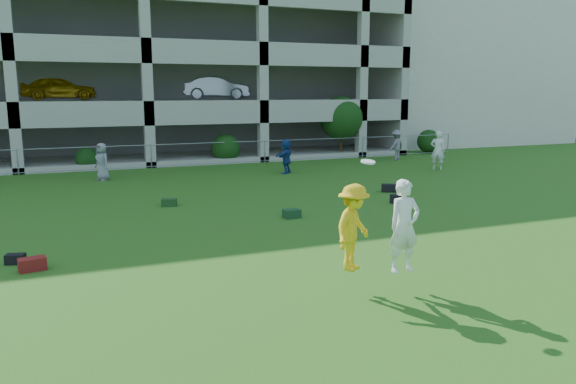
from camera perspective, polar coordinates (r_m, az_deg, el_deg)
name	(u,v)px	position (r m, az deg, el deg)	size (l,w,h in m)	color
ground	(308,294)	(10.80, 2.00, -10.27)	(100.00, 100.00, 0.00)	#235114
stucco_building	(430,75)	(46.10, 14.22, 11.44)	(16.00, 14.00, 10.00)	beige
bystander_c	(102,162)	(25.29, -18.37, 2.94)	(0.78, 0.51, 1.60)	gray
bystander_d	(286,156)	(26.07, -0.19, 3.66)	(1.48, 0.47, 1.60)	navy
bystander_e	(438,150)	(28.22, 14.96, 4.11)	(0.69, 0.45, 1.89)	silver
bystander_f	(396,145)	(31.73, 10.95, 4.70)	(1.07, 0.61, 1.66)	slate
bag_red_a	(32,264)	(13.24, -24.54, -6.69)	(0.55, 0.30, 0.28)	#611011
bag_black_b	(15,259)	(13.92, -25.96, -6.13)	(0.40, 0.25, 0.22)	black
bag_green_c	(292,214)	(16.96, 0.38, -2.20)	(0.50, 0.35, 0.26)	#133412
crate_d	(397,199)	(19.48, 11.01, -0.71)	(0.35, 0.35, 0.30)	black
bag_black_e	(389,188)	(21.63, 10.26, 0.40)	(0.60, 0.30, 0.30)	black
bag_green_g	(169,202)	(19.09, -11.98, -1.04)	(0.50, 0.30, 0.25)	#123315
frisbee_contest	(369,227)	(10.70, 8.26, -3.53)	(1.87, 1.12, 2.15)	yellow
parking_garage	(126,54)	(37.23, -16.16, 13.28)	(30.00, 14.00, 12.00)	#9E998C
fence	(151,156)	(28.71, -13.73, 3.60)	(36.06, 0.06, 1.20)	gray
shrub_row	(235,134)	(30.31, -5.36, 5.88)	(34.38, 2.52, 3.50)	#163D11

